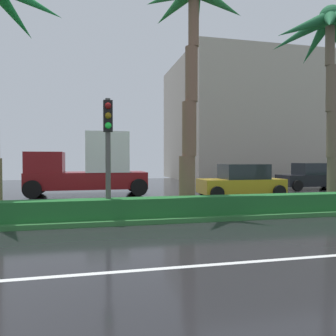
{
  "coord_description": "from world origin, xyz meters",
  "views": [
    {
      "loc": [
        2.8,
        -3.87,
        1.99
      ],
      "look_at": [
        6.75,
        13.08,
        1.52
      ],
      "focal_mm": 35.84,
      "sensor_mm": 36.0,
      "label": 1
    }
  ],
  "objects_px": {
    "box_truck_following": "(89,167)",
    "car_in_traffic_leading": "(242,181)",
    "traffic_signal_median_right": "(108,136)",
    "car_in_traffic_second": "(312,177)",
    "palm_tree_centre": "(192,35)",
    "palm_tree_centre_right": "(331,49)"
  },
  "relations": [
    {
      "from": "car_in_traffic_leading",
      "to": "traffic_signal_median_right",
      "type": "bearing_deg",
      "value": 37.11
    },
    {
      "from": "palm_tree_centre_right",
      "to": "traffic_signal_median_right",
      "type": "distance_m",
      "value": 10.08
    },
    {
      "from": "box_truck_following",
      "to": "palm_tree_centre_right",
      "type": "bearing_deg",
      "value": 144.65
    },
    {
      "from": "traffic_signal_median_right",
      "to": "car_in_traffic_second",
      "type": "height_order",
      "value": "traffic_signal_median_right"
    },
    {
      "from": "box_truck_following",
      "to": "palm_tree_centre",
      "type": "bearing_deg",
      "value": 115.47
    },
    {
      "from": "car_in_traffic_leading",
      "to": "car_in_traffic_second",
      "type": "distance_m",
      "value": 7.32
    },
    {
      "from": "palm_tree_centre",
      "to": "car_in_traffic_second",
      "type": "height_order",
      "value": "palm_tree_centre"
    },
    {
      "from": "palm_tree_centre_right",
      "to": "car_in_traffic_leading",
      "type": "distance_m",
      "value": 7.21
    },
    {
      "from": "palm_tree_centre",
      "to": "traffic_signal_median_right",
      "type": "bearing_deg",
      "value": -163.61
    },
    {
      "from": "palm_tree_centre",
      "to": "palm_tree_centre_right",
      "type": "xyz_separation_m",
      "value": [
        6.21,
        0.62,
        0.15
      ]
    },
    {
      "from": "box_truck_following",
      "to": "traffic_signal_median_right",
      "type": "bearing_deg",
      "value": 94.15
    },
    {
      "from": "palm_tree_centre",
      "to": "box_truck_following",
      "type": "height_order",
      "value": "palm_tree_centre"
    },
    {
      "from": "palm_tree_centre",
      "to": "traffic_signal_median_right",
      "type": "height_order",
      "value": "palm_tree_centre"
    },
    {
      "from": "box_truck_following",
      "to": "car_in_traffic_second",
      "type": "xyz_separation_m",
      "value": [
        14.23,
        0.13,
        -0.72
      ]
    },
    {
      "from": "palm_tree_centre_right",
      "to": "box_truck_following",
      "type": "height_order",
      "value": "palm_tree_centre_right"
    },
    {
      "from": "box_truck_following",
      "to": "car_in_traffic_leading",
      "type": "distance_m",
      "value": 8.32
    },
    {
      "from": "traffic_signal_median_right",
      "to": "palm_tree_centre_right",
      "type": "bearing_deg",
      "value": 9.25
    },
    {
      "from": "palm_tree_centre",
      "to": "car_in_traffic_second",
      "type": "distance_m",
      "value": 14.25
    },
    {
      "from": "palm_tree_centre_right",
      "to": "traffic_signal_median_right",
      "type": "height_order",
      "value": "palm_tree_centre_right"
    },
    {
      "from": "box_truck_following",
      "to": "car_in_traffic_leading",
      "type": "bearing_deg",
      "value": 157.9
    },
    {
      "from": "palm_tree_centre",
      "to": "car_in_traffic_second",
      "type": "relative_size",
      "value": 1.93
    },
    {
      "from": "box_truck_following",
      "to": "car_in_traffic_leading",
      "type": "height_order",
      "value": "box_truck_following"
    }
  ]
}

